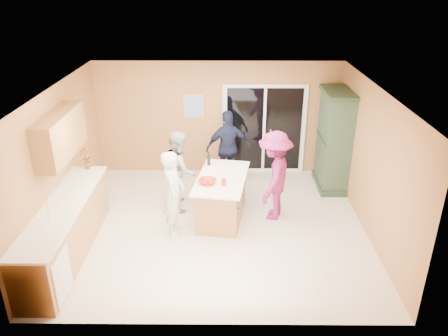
{
  "coord_description": "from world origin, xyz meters",
  "views": [
    {
      "loc": [
        0.2,
        -7.01,
        4.37
      ],
      "look_at": [
        0.15,
        0.1,
        1.15
      ],
      "focal_mm": 35.0,
      "sensor_mm": 36.0,
      "label": 1
    }
  ],
  "objects_px": {
    "woman_white": "(174,193)",
    "woman_magenta": "(274,176)",
    "woman_navy": "(228,148)",
    "kitchen_island": "(222,199)",
    "woman_grey": "(180,169)",
    "green_hutch": "(334,141)"
  },
  "relations": [
    {
      "from": "kitchen_island",
      "to": "woman_navy",
      "type": "distance_m",
      "value": 1.57
    },
    {
      "from": "kitchen_island",
      "to": "woman_grey",
      "type": "bearing_deg",
      "value": 158.26
    },
    {
      "from": "woman_white",
      "to": "woman_navy",
      "type": "bearing_deg",
      "value": -25.4
    },
    {
      "from": "green_hutch",
      "to": "woman_grey",
      "type": "xyz_separation_m",
      "value": [
        -3.21,
        -0.89,
        -0.26
      ]
    },
    {
      "from": "kitchen_island",
      "to": "woman_magenta",
      "type": "height_order",
      "value": "woman_magenta"
    },
    {
      "from": "green_hutch",
      "to": "woman_grey",
      "type": "relative_size",
      "value": 1.36
    },
    {
      "from": "woman_white",
      "to": "woman_navy",
      "type": "xyz_separation_m",
      "value": [
        0.97,
        2.03,
        0.05
      ]
    },
    {
      "from": "green_hutch",
      "to": "woman_grey",
      "type": "bearing_deg",
      "value": -164.45
    },
    {
      "from": "woman_magenta",
      "to": "woman_grey",
      "type": "bearing_deg",
      "value": -85.05
    },
    {
      "from": "kitchen_island",
      "to": "woman_navy",
      "type": "height_order",
      "value": "woman_navy"
    },
    {
      "from": "kitchen_island",
      "to": "green_hutch",
      "type": "distance_m",
      "value": 2.83
    },
    {
      "from": "woman_white",
      "to": "woman_magenta",
      "type": "xyz_separation_m",
      "value": [
        1.83,
        0.57,
        0.07
      ]
    },
    {
      "from": "woman_white",
      "to": "green_hutch",
      "type": "bearing_deg",
      "value": -59.24
    },
    {
      "from": "kitchen_island",
      "to": "woman_white",
      "type": "height_order",
      "value": "woman_white"
    },
    {
      "from": "woman_grey",
      "to": "woman_magenta",
      "type": "distance_m",
      "value": 1.87
    },
    {
      "from": "woman_grey",
      "to": "woman_navy",
      "type": "relative_size",
      "value": 0.94
    },
    {
      "from": "woman_magenta",
      "to": "green_hutch",
      "type": "bearing_deg",
      "value": 152.57
    },
    {
      "from": "kitchen_island",
      "to": "woman_white",
      "type": "relative_size",
      "value": 1.1
    },
    {
      "from": "woman_navy",
      "to": "woman_magenta",
      "type": "bearing_deg",
      "value": 108.54
    },
    {
      "from": "woman_white",
      "to": "woman_magenta",
      "type": "distance_m",
      "value": 1.92
    },
    {
      "from": "woman_white",
      "to": "woman_magenta",
      "type": "relative_size",
      "value": 0.91
    },
    {
      "from": "kitchen_island",
      "to": "green_hutch",
      "type": "height_order",
      "value": "green_hutch"
    }
  ]
}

